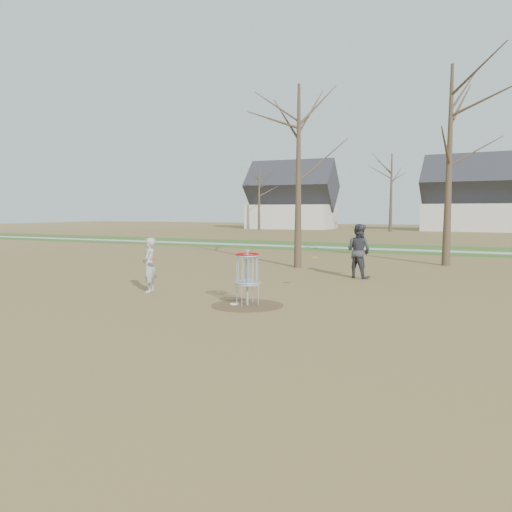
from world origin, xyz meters
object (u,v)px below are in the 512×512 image
at_px(disc_grounded, 234,304).
at_px(disc_golf_basket, 247,269).
at_px(player_throwing, 359,251).
at_px(player_standing, 149,265).

relative_size(disc_grounded, disc_golf_basket, 0.16).
bearing_deg(player_throwing, player_standing, 69.77).
distance_m(disc_grounded, disc_golf_basket, 0.96).
height_order(player_throwing, disc_grounded, player_throwing).
distance_m(player_standing, disc_golf_basket, 3.54).
bearing_deg(disc_grounded, disc_golf_basket, 9.29).
relative_size(player_throwing, disc_grounded, 8.65).
distance_m(player_throwing, disc_grounded, 6.63).
bearing_deg(player_throwing, disc_golf_basket, 98.40).
height_order(player_standing, disc_grounded, player_standing).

